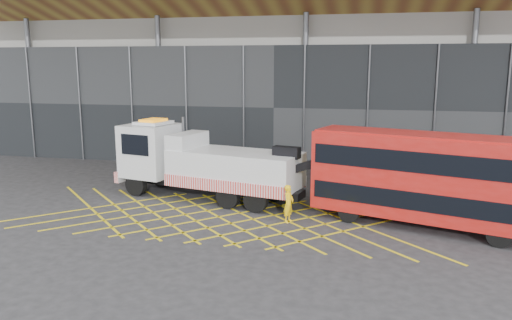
# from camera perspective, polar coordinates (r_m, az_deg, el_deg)

# --- Properties ---
(ground_plane) EXTENTS (120.00, 120.00, 0.00)m
(ground_plane) POSITION_cam_1_polar(r_m,az_deg,el_deg) (23.26, -8.09, -6.20)
(ground_plane) COLOR #28282A
(road_markings) EXTENTS (19.96, 7.16, 0.01)m
(road_markings) POSITION_cam_1_polar(r_m,az_deg,el_deg) (22.76, -4.29, -6.48)
(road_markings) COLOR yellow
(road_markings) RESTS_ON ground_plane
(construction_building) EXTENTS (55.00, 23.97, 18.00)m
(construction_building) POSITION_cam_1_polar(r_m,az_deg,el_deg) (39.70, 3.89, 14.01)
(construction_building) COLOR gray
(construction_building) RESTS_ON ground_plane
(recovery_truck) EXTENTS (11.54, 4.92, 4.02)m
(recovery_truck) POSITION_cam_1_polar(r_m,az_deg,el_deg) (25.60, -6.25, -0.29)
(recovery_truck) COLOR black
(recovery_truck) RESTS_ON ground_plane
(bus_towed) EXTENTS (9.98, 5.17, 3.98)m
(bus_towed) POSITION_cam_1_polar(r_m,az_deg,el_deg) (21.89, 19.23, -1.80)
(bus_towed) COLOR #AD140F
(bus_towed) RESTS_ON ground_plane
(worker) EXTENTS (0.56, 0.69, 1.65)m
(worker) POSITION_cam_1_polar(r_m,az_deg,el_deg) (21.81, 3.75, -5.00)
(worker) COLOR yellow
(worker) RESTS_ON ground_plane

